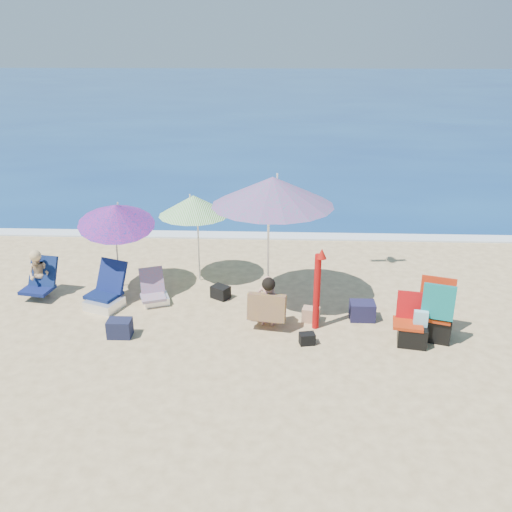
{
  "coord_description": "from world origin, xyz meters",
  "views": [
    {
      "loc": [
        0.08,
        -8.06,
        4.72
      ],
      "look_at": [
        -0.3,
        1.0,
        1.1
      ],
      "focal_mm": 38.68,
      "sensor_mm": 36.0,
      "label": 1
    }
  ],
  "objects_px": {
    "chair_navy": "(106,295)",
    "person_left": "(39,275)",
    "umbrella_striped": "(194,205)",
    "camp_chair_left": "(412,329)",
    "person_center": "(267,303)",
    "umbrella_turquoise": "(273,191)",
    "camp_chair_right": "(435,318)",
    "umbrella_blue": "(116,215)",
    "furled_umbrella": "(318,285)",
    "chair_rainbow": "(154,294)"
  },
  "relations": [
    {
      "from": "camp_chair_right",
      "to": "umbrella_striped",
      "type": "bearing_deg",
      "value": 153.37
    },
    {
      "from": "umbrella_turquoise",
      "to": "person_center",
      "type": "xyz_separation_m",
      "value": [
        -0.06,
        -0.89,
        -1.74
      ]
    },
    {
      "from": "furled_umbrella",
      "to": "chair_rainbow",
      "type": "bearing_deg",
      "value": 163.65
    },
    {
      "from": "umbrella_striped",
      "to": "person_center",
      "type": "xyz_separation_m",
      "value": [
        1.5,
        -1.91,
        -1.16
      ]
    },
    {
      "from": "chair_rainbow",
      "to": "umbrella_blue",
      "type": "bearing_deg",
      "value": 151.19
    },
    {
      "from": "umbrella_blue",
      "to": "camp_chair_left",
      "type": "distance_m",
      "value": 5.69
    },
    {
      "from": "person_left",
      "to": "camp_chair_left",
      "type": "bearing_deg",
      "value": -12.38
    },
    {
      "from": "umbrella_turquoise",
      "to": "chair_rainbow",
      "type": "relative_size",
      "value": 3.58
    },
    {
      "from": "umbrella_striped",
      "to": "chair_navy",
      "type": "distance_m",
      "value": 2.41
    },
    {
      "from": "furled_umbrella",
      "to": "camp_chair_left",
      "type": "xyz_separation_m",
      "value": [
        1.53,
        -0.43,
        -0.58
      ]
    },
    {
      "from": "umbrella_striped",
      "to": "chair_rainbow",
      "type": "height_order",
      "value": "umbrella_striped"
    },
    {
      "from": "umbrella_turquoise",
      "to": "camp_chair_right",
      "type": "distance_m",
      "value": 3.47
    },
    {
      "from": "furled_umbrella",
      "to": "chair_navy",
      "type": "height_order",
      "value": "furled_umbrella"
    },
    {
      "from": "umbrella_blue",
      "to": "camp_chair_left",
      "type": "height_order",
      "value": "umbrella_blue"
    },
    {
      "from": "umbrella_blue",
      "to": "furled_umbrella",
      "type": "relative_size",
      "value": 1.31
    },
    {
      "from": "camp_chair_right",
      "to": "person_center",
      "type": "xyz_separation_m",
      "value": [
        -2.79,
        0.25,
        0.09
      ]
    },
    {
      "from": "camp_chair_left",
      "to": "person_left",
      "type": "height_order",
      "value": "person_left"
    },
    {
      "from": "umbrella_striped",
      "to": "furled_umbrella",
      "type": "bearing_deg",
      "value": -39.17
    },
    {
      "from": "umbrella_turquoise",
      "to": "camp_chair_left",
      "type": "relative_size",
      "value": 3.08
    },
    {
      "from": "chair_navy",
      "to": "camp_chair_right",
      "type": "bearing_deg",
      "value": -9.17
    },
    {
      "from": "chair_rainbow",
      "to": "person_left",
      "type": "bearing_deg",
      "value": 175.34
    },
    {
      "from": "camp_chair_left",
      "to": "umbrella_blue",
      "type": "bearing_deg",
      "value": 162.08
    },
    {
      "from": "umbrella_striped",
      "to": "person_left",
      "type": "relative_size",
      "value": 1.86
    },
    {
      "from": "person_center",
      "to": "person_left",
      "type": "relative_size",
      "value": 0.96
    },
    {
      "from": "person_center",
      "to": "chair_rainbow",
      "type": "bearing_deg",
      "value": 158.03
    },
    {
      "from": "camp_chair_left",
      "to": "camp_chair_right",
      "type": "xyz_separation_m",
      "value": [
        0.41,
        0.19,
        0.13
      ]
    },
    {
      "from": "camp_chair_left",
      "to": "umbrella_turquoise",
      "type": "bearing_deg",
      "value": 150.22
    },
    {
      "from": "umbrella_striped",
      "to": "chair_rainbow",
      "type": "distance_m",
      "value": 1.9
    },
    {
      "from": "umbrella_turquoise",
      "to": "umbrella_striped",
      "type": "xyz_separation_m",
      "value": [
        -1.57,
        1.02,
        -0.58
      ]
    },
    {
      "from": "chair_rainbow",
      "to": "person_center",
      "type": "xyz_separation_m",
      "value": [
        2.16,
        -0.87,
        0.29
      ]
    },
    {
      "from": "chair_rainbow",
      "to": "chair_navy",
      "type": "bearing_deg",
      "value": -168.36
    },
    {
      "from": "furled_umbrella",
      "to": "person_center",
      "type": "distance_m",
      "value": 0.93
    },
    {
      "from": "camp_chair_right",
      "to": "person_center",
      "type": "height_order",
      "value": "camp_chair_right"
    },
    {
      "from": "chair_rainbow",
      "to": "person_left",
      "type": "distance_m",
      "value": 2.29
    },
    {
      "from": "chair_navy",
      "to": "person_left",
      "type": "bearing_deg",
      "value": 165.33
    },
    {
      "from": "chair_navy",
      "to": "umbrella_blue",
      "type": "bearing_deg",
      "value": 74.14
    },
    {
      "from": "camp_chair_right",
      "to": "person_center",
      "type": "relative_size",
      "value": 1.09
    },
    {
      "from": "camp_chair_left",
      "to": "person_left",
      "type": "bearing_deg",
      "value": 167.62
    },
    {
      "from": "chair_rainbow",
      "to": "camp_chair_left",
      "type": "xyz_separation_m",
      "value": [
        4.55,
        -1.31,
        0.08
      ]
    },
    {
      "from": "umbrella_blue",
      "to": "person_center",
      "type": "distance_m",
      "value": 3.35
    },
    {
      "from": "chair_navy",
      "to": "camp_chair_left",
      "type": "bearing_deg",
      "value": -11.78
    },
    {
      "from": "umbrella_turquoise",
      "to": "umbrella_striped",
      "type": "bearing_deg",
      "value": 147.07
    },
    {
      "from": "umbrella_striped",
      "to": "chair_rainbow",
      "type": "xyz_separation_m",
      "value": [
        -0.66,
        -1.03,
        -1.46
      ]
    },
    {
      "from": "furled_umbrella",
      "to": "person_center",
      "type": "xyz_separation_m",
      "value": [
        -0.85,
        0.01,
        -0.37
      ]
    },
    {
      "from": "chair_navy",
      "to": "chair_rainbow",
      "type": "height_order",
      "value": "chair_navy"
    },
    {
      "from": "person_center",
      "to": "umbrella_blue",
      "type": "bearing_deg",
      "value": 156.27
    },
    {
      "from": "umbrella_striped",
      "to": "camp_chair_right",
      "type": "bearing_deg",
      "value": -26.63
    },
    {
      "from": "camp_chair_left",
      "to": "person_center",
      "type": "relative_size",
      "value": 0.88
    },
    {
      "from": "chair_rainbow",
      "to": "umbrella_turquoise",
      "type": "bearing_deg",
      "value": 0.46
    },
    {
      "from": "umbrella_turquoise",
      "to": "umbrella_blue",
      "type": "distance_m",
      "value": 3.02
    }
  ]
}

